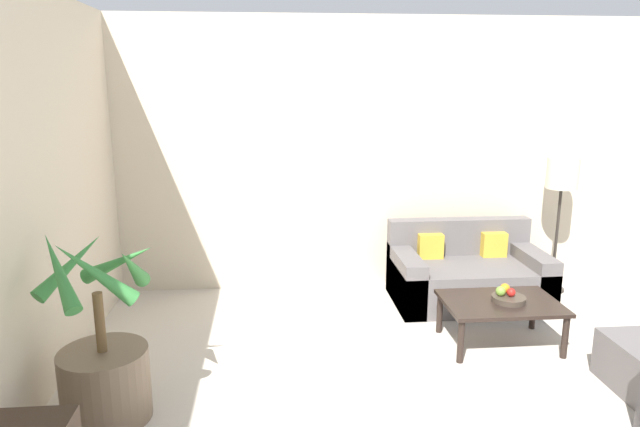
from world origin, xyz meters
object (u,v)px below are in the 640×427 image
(potted_palm, at_px, (104,366))
(apple_green, at_px, (501,291))
(coffee_table, at_px, (501,307))
(floor_lamp, at_px, (562,181))
(fruit_bowl, at_px, (509,299))
(orange_fruit, at_px, (505,288))
(apple_red, at_px, (511,292))
(sofa_loveseat, at_px, (467,276))

(potted_palm, bearing_deg, apple_green, 15.48)
(potted_palm, xyz_separation_m, coffee_table, (2.86, 0.78, -0.03))
(floor_lamp, relative_size, apple_green, 17.41)
(potted_palm, relative_size, fruit_bowl, 4.71)
(floor_lamp, height_order, orange_fruit, floor_lamp)
(apple_green, distance_m, orange_fruit, 0.09)
(coffee_table, bearing_deg, potted_palm, -164.69)
(apple_red, distance_m, orange_fruit, 0.09)
(sofa_loveseat, bearing_deg, apple_red, -89.12)
(fruit_bowl, relative_size, orange_fruit, 3.44)
(floor_lamp, height_order, apple_red, floor_lamp)
(apple_green, bearing_deg, orange_fruit, 44.87)
(coffee_table, bearing_deg, floor_lamp, 48.02)
(floor_lamp, height_order, fruit_bowl, floor_lamp)
(potted_palm, distance_m, coffee_table, 2.97)
(sofa_loveseat, distance_m, fruit_bowl, 0.96)
(coffee_table, xyz_separation_m, apple_green, (-0.01, 0.01, 0.13))
(apple_green, bearing_deg, potted_palm, -164.52)
(coffee_table, height_order, fruit_bowl, fruit_bowl)
(sofa_loveseat, bearing_deg, orange_fruit, -90.02)
(fruit_bowl, bearing_deg, orange_fruit, 90.15)
(potted_palm, relative_size, floor_lamp, 0.92)
(coffee_table, bearing_deg, fruit_bowl, -11.28)
(apple_green, bearing_deg, fruit_bowl, -16.20)
(coffee_table, relative_size, orange_fruit, 11.82)
(floor_lamp, relative_size, apple_red, 19.77)
(orange_fruit, bearing_deg, coffee_table, -128.89)
(coffee_table, xyz_separation_m, orange_fruit, (0.06, 0.07, 0.13))
(potted_palm, bearing_deg, coffee_table, 15.31)
(apple_red, bearing_deg, potted_palm, -165.31)
(potted_palm, relative_size, coffee_table, 1.37)
(coffee_table, height_order, orange_fruit, orange_fruit)
(sofa_loveseat, xyz_separation_m, apple_red, (0.01, -0.96, 0.19))
(coffee_table, xyz_separation_m, apple_red, (0.07, -0.01, 0.12))
(floor_lamp, height_order, apple_green, floor_lamp)
(sofa_loveseat, bearing_deg, apple_green, -93.83)
(sofa_loveseat, bearing_deg, coffee_table, -93.40)
(fruit_bowl, height_order, orange_fruit, orange_fruit)
(sofa_loveseat, relative_size, orange_fruit, 18.45)
(potted_palm, distance_m, apple_green, 2.96)
(sofa_loveseat, relative_size, coffee_table, 1.56)
(apple_green, bearing_deg, coffee_table, -46.67)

